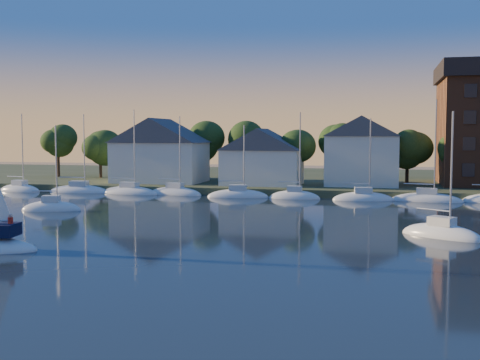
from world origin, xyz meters
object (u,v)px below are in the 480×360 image
(clubhouse_west, at_px, (160,150))
(drifting_sailboat_right, at_px, (442,236))
(clubhouse_centre, at_px, (262,156))
(clubhouse_east, at_px, (362,150))
(drifting_sailboat_left, at_px, (51,210))

(clubhouse_west, height_order, drifting_sailboat_right, clubhouse_west)
(clubhouse_centre, distance_m, drifting_sailboat_right, 40.88)
(clubhouse_west, height_order, clubhouse_east, clubhouse_east)
(clubhouse_east, height_order, drifting_sailboat_left, clubhouse_east)
(clubhouse_centre, xyz_separation_m, drifting_sailboat_left, (-18.07, -26.62, -5.04))
(clubhouse_east, bearing_deg, clubhouse_centre, -171.87)
(drifting_sailboat_right, bearing_deg, clubhouse_centre, 154.78)
(clubhouse_east, bearing_deg, clubhouse_west, -178.09)
(drifting_sailboat_right, bearing_deg, drifting_sailboat_left, -158.37)
(drifting_sailboat_left, distance_m, drifting_sailboat_right, 40.37)
(clubhouse_west, xyz_separation_m, clubhouse_centre, (16.00, -1.00, -0.80))
(clubhouse_centre, height_order, drifting_sailboat_right, drifting_sailboat_right)
(clubhouse_east, bearing_deg, drifting_sailboat_right, -78.28)
(clubhouse_west, relative_size, clubhouse_east, 1.30)
(clubhouse_west, distance_m, clubhouse_east, 30.02)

